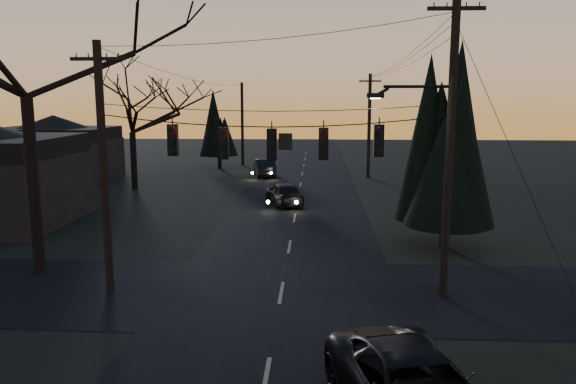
{
  "coord_description": "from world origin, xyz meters",
  "views": [
    {
      "loc": [
        1.15,
        -8.44,
        6.7
      ],
      "look_at": [
        0.34,
        7.92,
        3.89
      ],
      "focal_mm": 35.0,
      "sensor_mm": 36.0,
      "label": 1
    }
  ],
  "objects_px": {
    "sedan_oncoming_a": "(284,193)",
    "sedan_oncoming_b": "(264,168)",
    "evergreen_right": "(448,137)",
    "utility_pole_left": "(110,290)",
    "utility_pole_far_l": "(243,165)",
    "bare_tree_left": "(21,22)",
    "utility_pole_far_r": "(368,178)",
    "utility_pole_right": "(442,296)"
  },
  "relations": [
    {
      "from": "sedan_oncoming_a",
      "to": "sedan_oncoming_b",
      "type": "xyz_separation_m",
      "value": [
        -2.4,
        12.63,
        0.01
      ]
    },
    {
      "from": "evergreen_right",
      "to": "utility_pole_left",
      "type": "bearing_deg",
      "value": -153.81
    },
    {
      "from": "utility_pole_far_l",
      "to": "bare_tree_left",
      "type": "xyz_separation_m",
      "value": [
        -3.49,
        -34.06,
        9.33
      ]
    },
    {
      "from": "utility_pole_far_r",
      "to": "bare_tree_left",
      "type": "bearing_deg",
      "value": -119.91
    },
    {
      "from": "utility_pole_left",
      "to": "sedan_oncoming_b",
      "type": "height_order",
      "value": "utility_pole_left"
    },
    {
      "from": "utility_pole_right",
      "to": "bare_tree_left",
      "type": "distance_m",
      "value": 17.76
    },
    {
      "from": "utility_pole_far_l",
      "to": "sedan_oncoming_b",
      "type": "xyz_separation_m",
      "value": [
        2.8,
        -7.47,
        0.73
      ]
    },
    {
      "from": "utility_pole_far_l",
      "to": "bare_tree_left",
      "type": "height_order",
      "value": "bare_tree_left"
    },
    {
      "from": "utility_pole_left",
      "to": "sedan_oncoming_a",
      "type": "height_order",
      "value": "utility_pole_left"
    },
    {
      "from": "utility_pole_far_r",
      "to": "sedan_oncoming_a",
      "type": "bearing_deg",
      "value": -117.51
    },
    {
      "from": "utility_pole_left",
      "to": "utility_pole_far_l",
      "type": "height_order",
      "value": "utility_pole_left"
    },
    {
      "from": "utility_pole_far_r",
      "to": "bare_tree_left",
      "type": "relative_size",
      "value": 0.64
    },
    {
      "from": "utility_pole_right",
      "to": "utility_pole_far_r",
      "type": "distance_m",
      "value": 28.0
    },
    {
      "from": "utility_pole_right",
      "to": "evergreen_right",
      "type": "distance_m",
      "value": 8.17
    },
    {
      "from": "utility_pole_far_r",
      "to": "sedan_oncoming_b",
      "type": "bearing_deg",
      "value": 176.54
    },
    {
      "from": "utility_pole_left",
      "to": "utility_pole_far_r",
      "type": "height_order",
      "value": "same"
    },
    {
      "from": "utility_pole_far_r",
      "to": "evergreen_right",
      "type": "height_order",
      "value": "evergreen_right"
    },
    {
      "from": "utility_pole_far_r",
      "to": "sedan_oncoming_b",
      "type": "height_order",
      "value": "utility_pole_far_r"
    },
    {
      "from": "utility_pole_left",
      "to": "evergreen_right",
      "type": "height_order",
      "value": "evergreen_right"
    },
    {
      "from": "evergreen_right",
      "to": "utility_pole_right",
      "type": "bearing_deg",
      "value": -102.49
    },
    {
      "from": "utility_pole_right",
      "to": "utility_pole_far_r",
      "type": "relative_size",
      "value": 1.18
    },
    {
      "from": "utility_pole_far_l",
      "to": "utility_pole_far_r",
      "type": "bearing_deg",
      "value": -34.82
    },
    {
      "from": "utility_pole_right",
      "to": "bare_tree_left",
      "type": "bearing_deg",
      "value": 172.62
    },
    {
      "from": "utility_pole_far_r",
      "to": "sedan_oncoming_a",
      "type": "distance_m",
      "value": 13.66
    },
    {
      "from": "bare_tree_left",
      "to": "sedan_oncoming_b",
      "type": "xyz_separation_m",
      "value": [
        6.29,
        26.59,
        -8.6
      ]
    },
    {
      "from": "bare_tree_left",
      "to": "sedan_oncoming_a",
      "type": "height_order",
      "value": "bare_tree_left"
    },
    {
      "from": "utility_pole_right",
      "to": "utility_pole_left",
      "type": "distance_m",
      "value": 11.5
    },
    {
      "from": "utility_pole_far_r",
      "to": "sedan_oncoming_b",
      "type": "distance_m",
      "value": 8.75
    },
    {
      "from": "utility_pole_right",
      "to": "bare_tree_left",
      "type": "xyz_separation_m",
      "value": [
        -14.99,
        1.94,
        9.33
      ]
    },
    {
      "from": "utility_pole_far_r",
      "to": "sedan_oncoming_a",
      "type": "xyz_separation_m",
      "value": [
        -6.3,
        -12.1,
        0.72
      ]
    },
    {
      "from": "evergreen_right",
      "to": "utility_pole_far_r",
      "type": "bearing_deg",
      "value": 93.71
    },
    {
      "from": "utility_pole_far_l",
      "to": "utility_pole_left",
      "type": "bearing_deg",
      "value": -90.0
    },
    {
      "from": "utility_pole_far_r",
      "to": "bare_tree_left",
      "type": "height_order",
      "value": "bare_tree_left"
    },
    {
      "from": "utility_pole_far_r",
      "to": "sedan_oncoming_a",
      "type": "relative_size",
      "value": 2.0
    },
    {
      "from": "utility_pole_far_l",
      "to": "sedan_oncoming_a",
      "type": "distance_m",
      "value": 20.77
    },
    {
      "from": "utility_pole_far_r",
      "to": "bare_tree_left",
      "type": "xyz_separation_m",
      "value": [
        -14.99,
        -26.06,
        9.33
      ]
    },
    {
      "from": "utility_pole_right",
      "to": "utility_pole_far_l",
      "type": "xyz_separation_m",
      "value": [
        -11.5,
        36.0,
        0.0
      ]
    },
    {
      "from": "utility_pole_left",
      "to": "utility_pole_far_l",
      "type": "bearing_deg",
      "value": 90.0
    },
    {
      "from": "utility_pole_far_l",
      "to": "evergreen_right",
      "type": "height_order",
      "value": "evergreen_right"
    },
    {
      "from": "utility_pole_right",
      "to": "utility_pole_far_l",
      "type": "distance_m",
      "value": 37.79
    },
    {
      "from": "utility_pole_left",
      "to": "sedan_oncoming_b",
      "type": "bearing_deg",
      "value": 84.39
    },
    {
      "from": "evergreen_right",
      "to": "sedan_oncoming_a",
      "type": "relative_size",
      "value": 2.05
    }
  ]
}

